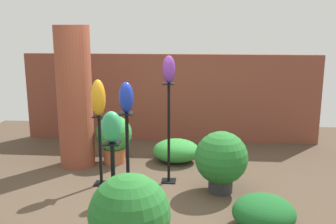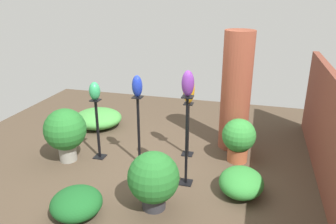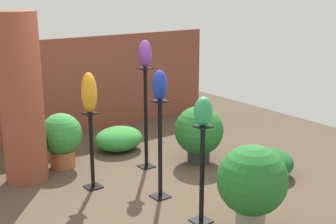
{
  "view_description": "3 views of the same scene",
  "coord_description": "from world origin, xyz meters",
  "views": [
    {
      "loc": [
        0.57,
        -4.61,
        2.23
      ],
      "look_at": [
        0.16,
        0.37,
        1.1
      ],
      "focal_mm": 42.0,
      "sensor_mm": 36.0,
      "label": 1
    },
    {
      "loc": [
        4.5,
        1.6,
        2.85
      ],
      "look_at": [
        0.14,
        0.39,
        1.16
      ],
      "focal_mm": 35.0,
      "sensor_mm": 36.0,
      "label": 2
    },
    {
      "loc": [
        -3.33,
        -4.52,
        2.5
      ],
      "look_at": [
        0.17,
        0.2,
        0.91
      ],
      "focal_mm": 50.0,
      "sensor_mm": 36.0,
      "label": 3
    }
  ],
  "objects": [
    {
      "name": "ground_plane",
      "position": [
        0.0,
        0.0,
        0.0
      ],
      "size": [
        8.0,
        8.0,
        0.0
      ],
      "primitive_type": "plane",
      "color": "#4C3D2D"
    },
    {
      "name": "brick_wall_back",
      "position": [
        0.0,
        2.74,
        0.84
      ],
      "size": [
        5.6,
        0.12,
        1.67
      ],
      "primitive_type": "cube",
      "color": "brown",
      "rests_on": "ground"
    },
    {
      "name": "brick_pillar",
      "position": [
        -1.38,
        1.27,
        1.1
      ],
      "size": [
        0.54,
        0.54,
        2.21
      ],
      "primitive_type": "cylinder",
      "color": "brown",
      "rests_on": "ground"
    },
    {
      "name": "pedestal_violet",
      "position": [
        0.14,
        0.69,
        0.66
      ],
      "size": [
        0.2,
        0.2,
        1.43
      ],
      "color": "black",
      "rests_on": "ground"
    },
    {
      "name": "pedestal_amber",
      "position": [
        -0.8,
        0.51,
        0.45
      ],
      "size": [
        0.2,
        0.2,
        1.0
      ],
      "color": "black",
      "rests_on": "ground"
    },
    {
      "name": "pedestal_cobalt",
      "position": [
        -0.27,
        -0.24,
        0.56
      ],
      "size": [
        0.2,
        0.2,
        1.22
      ],
      "color": "black",
      "rests_on": "ground"
    },
    {
      "name": "pedestal_jade",
      "position": [
        -0.27,
        -1.0,
        0.5
      ],
      "size": [
        0.2,
        0.2,
        1.1
      ],
      "color": "black",
      "rests_on": "ground"
    },
    {
      "name": "art_vase_violet",
      "position": [
        0.14,
        0.69,
        1.62
      ],
      "size": [
        0.18,
        0.18,
        0.38
      ],
      "primitive_type": "ellipsoid",
      "color": "#6B2D8C",
      "rests_on": "pedestal_violet"
    },
    {
      "name": "art_vase_amber",
      "position": [
        -0.8,
        0.51,
        1.25
      ],
      "size": [
        0.2,
        0.2,
        0.5
      ],
      "primitive_type": "ellipsoid",
      "color": "orange",
      "rests_on": "pedestal_amber"
    },
    {
      "name": "art_vase_cobalt",
      "position": [
        -0.27,
        -0.24,
        1.4
      ],
      "size": [
        0.17,
        0.17,
        0.36
      ],
      "primitive_type": "ellipsoid",
      "color": "#192D9E",
      "rests_on": "pedestal_cobalt"
    },
    {
      "name": "art_vase_jade",
      "position": [
        -0.27,
        -1.0,
        1.25
      ],
      "size": [
        0.2,
        0.19,
        0.31
      ],
      "primitive_type": "ellipsoid",
      "color": "#2D9356",
      "rests_on": "pedestal_jade"
    },
    {
      "name": "potted_plant_back_center",
      "position": [
        -0.81,
        1.41,
        0.44
      ],
      "size": [
        0.58,
        0.58,
        0.78
      ],
      "color": "#B25B38",
      "rests_on": "ground"
    },
    {
      "name": "potted_plant_near_pillar",
      "position": [
        0.87,
        0.39,
        0.46
      ],
      "size": [
        0.71,
        0.71,
        0.84
      ],
      "color": "#2D2D33",
      "rests_on": "ground"
    },
    {
      "name": "potted_plant_front_right",
      "position": [
        -0.02,
        -1.49,
        0.57
      ],
      "size": [
        0.73,
        0.73,
        0.96
      ],
      "color": "gray",
      "rests_on": "ground"
    },
    {
      "name": "foliage_bed_west",
      "position": [
        1.3,
        -0.55,
        0.19
      ],
      "size": [
        0.7,
        0.69,
        0.37
      ],
      "primitive_type": "ellipsoid",
      "color": "#195923",
      "rests_on": "ground"
    },
    {
      "name": "foliage_bed_center",
      "position": [
        0.2,
        1.53,
        0.19
      ],
      "size": [
        0.76,
        0.66,
        0.37
      ],
      "primitive_type": "ellipsoid",
      "color": "#338C38",
      "rests_on": "ground"
    }
  ]
}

